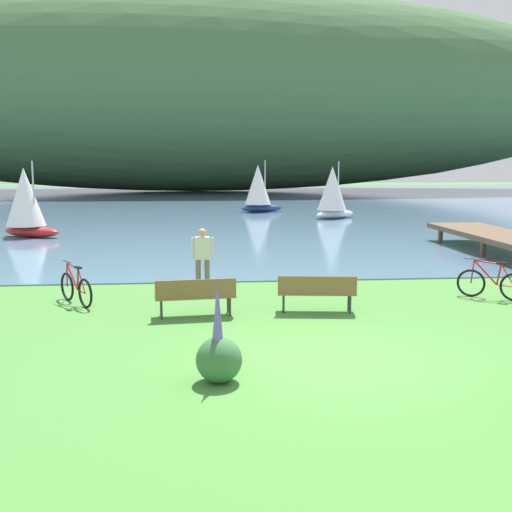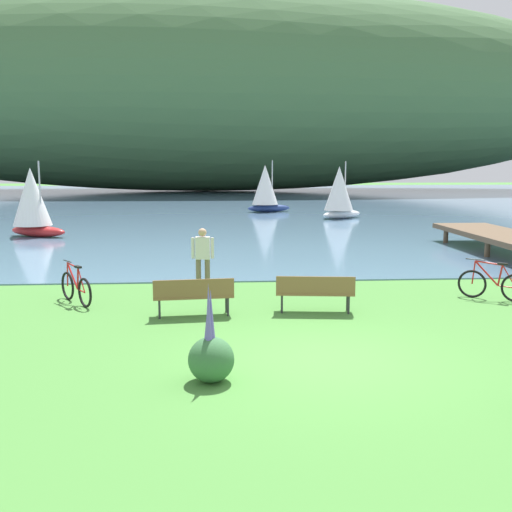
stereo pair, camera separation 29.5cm
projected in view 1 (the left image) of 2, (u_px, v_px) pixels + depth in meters
The scene contains 13 objects.
ground_plane at pixel (330, 359), 10.66m from camera, with size 200.00×200.00×0.00m, color #478438.
bay_water at pixel (226, 200), 57.01m from camera, with size 180.00×80.00×0.04m, color #5B7F9E.
distant_hillside at pixel (195, 92), 74.59m from camera, with size 109.01×28.00×24.42m, color #42663D.
park_bench_near_camera at pixel (196, 294), 13.51m from camera, with size 1.84×0.66×0.88m.
park_bench_further_along at pixel (317, 290), 13.90m from camera, with size 1.84×0.69×0.88m.
bicycle_leaning_near_bench at pixel (76, 288), 14.73m from camera, with size 1.07×1.48×1.01m.
bicycle_beside_path at pixel (492, 284), 15.32m from camera, with size 1.48×1.07×1.01m.
person_at_shoreline at pixel (202, 256), 16.14m from camera, with size 0.61×0.24×1.71m.
echium_bush_beside_closest at pixel (219, 356), 9.46m from camera, with size 0.73×0.73×1.61m.
sailboat_nearest_to_shore at pixel (258, 188), 42.52m from camera, with size 3.21×2.18×3.63m.
sailboat_mid_bay at pixel (26, 201), 27.86m from camera, with size 3.07×2.35×3.51m.
sailboat_toward_hillside at pixel (333, 192), 37.43m from camera, with size 3.01×2.52×3.54m.
pier_dock at pixel (508, 238), 22.23m from camera, with size 2.40×10.00×0.80m.
Camera 1 is at (-2.20, -10.11, 3.40)m, focal length 42.35 mm.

